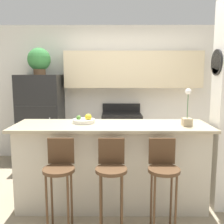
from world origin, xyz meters
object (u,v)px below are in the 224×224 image
(bar_stool_right, at_px, (163,172))
(stove_range, at_px, (122,137))
(refrigerator, at_px, (42,120))
(bar_stool_mid, at_px, (111,172))
(fruit_bowl, at_px, (84,120))
(orchid_vase, at_px, (187,115))
(potted_plant_on_fridge, at_px, (39,60))
(trash_bin, at_px, (72,157))
(bar_stool_left, at_px, (59,172))

(bar_stool_right, bearing_deg, stove_range, 99.38)
(refrigerator, bearing_deg, bar_stool_right, -49.28)
(bar_stool_mid, distance_m, bar_stool_right, 0.54)
(bar_stool_mid, bearing_deg, bar_stool_right, 0.00)
(bar_stool_mid, bearing_deg, fruit_bowl, 118.24)
(orchid_vase, bearing_deg, fruit_bowl, 172.29)
(refrigerator, height_order, bar_stool_right, refrigerator)
(potted_plant_on_fridge, relative_size, trash_bin, 1.25)
(potted_plant_on_fridge, xyz_separation_m, fruit_bowl, (0.95, -1.49, -0.81))
(orchid_vase, height_order, fruit_bowl, orchid_vase)
(potted_plant_on_fridge, xyz_separation_m, trash_bin, (0.59, -0.24, -1.69))
(potted_plant_on_fridge, distance_m, fruit_bowl, 1.94)
(potted_plant_on_fridge, bearing_deg, trash_bin, -22.44)
(stove_range, relative_size, bar_stool_left, 1.09)
(stove_range, xyz_separation_m, fruit_bowl, (-0.52, -1.55, 0.61))
(refrigerator, xyz_separation_m, bar_stool_left, (0.76, -2.13, -0.17))
(bar_stool_left, distance_m, potted_plant_on_fridge, 2.58)
(fruit_bowl, xyz_separation_m, trash_bin, (-0.36, 1.24, -0.88))
(refrigerator, height_order, bar_stool_mid, refrigerator)
(fruit_bowl, distance_m, trash_bin, 1.56)
(orchid_vase, xyz_separation_m, fruit_bowl, (-1.24, 0.17, -0.10))
(refrigerator, relative_size, fruit_bowl, 5.85)
(stove_range, xyz_separation_m, orchid_vase, (0.72, -1.72, 0.71))
(fruit_bowl, bearing_deg, orchid_vase, -7.71)
(bar_stool_right, relative_size, fruit_bowl, 3.52)
(refrigerator, height_order, potted_plant_on_fridge, potted_plant_on_fridge)
(bar_stool_mid, xyz_separation_m, potted_plant_on_fridge, (-1.30, 2.13, 1.23))
(bar_stool_right, bearing_deg, orchid_vase, 53.06)
(stove_range, height_order, trash_bin, stove_range)
(bar_stool_left, bearing_deg, bar_stool_mid, 0.00)
(stove_range, bearing_deg, bar_stool_left, -107.93)
(stove_range, bearing_deg, potted_plant_on_fridge, -177.48)
(stove_range, height_order, potted_plant_on_fridge, potted_plant_on_fridge)
(trash_bin, bearing_deg, bar_stool_right, -56.62)
(orchid_vase, xyz_separation_m, trash_bin, (-1.60, 1.41, -0.98))
(bar_stool_right, relative_size, potted_plant_on_fridge, 2.07)
(potted_plant_on_fridge, relative_size, fruit_bowl, 1.70)
(stove_range, relative_size, trash_bin, 2.82)
(stove_range, bearing_deg, refrigerator, -177.47)
(stove_range, xyz_separation_m, bar_stool_right, (0.36, -2.20, 0.19))
(refrigerator, distance_m, potted_plant_on_fridge, 1.07)
(refrigerator, bearing_deg, stove_range, 2.53)
(bar_stool_right, height_order, trash_bin, bar_stool_right)
(potted_plant_on_fridge, bearing_deg, bar_stool_left, -70.34)
(bar_stool_right, bearing_deg, bar_stool_left, 180.00)
(orchid_vase, bearing_deg, potted_plant_on_fridge, 142.99)
(bar_stool_right, distance_m, potted_plant_on_fridge, 3.07)
(bar_stool_mid, bearing_deg, trash_bin, 110.53)
(bar_stool_mid, xyz_separation_m, trash_bin, (-0.71, 1.89, -0.46))
(bar_stool_left, distance_m, orchid_vase, 1.60)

